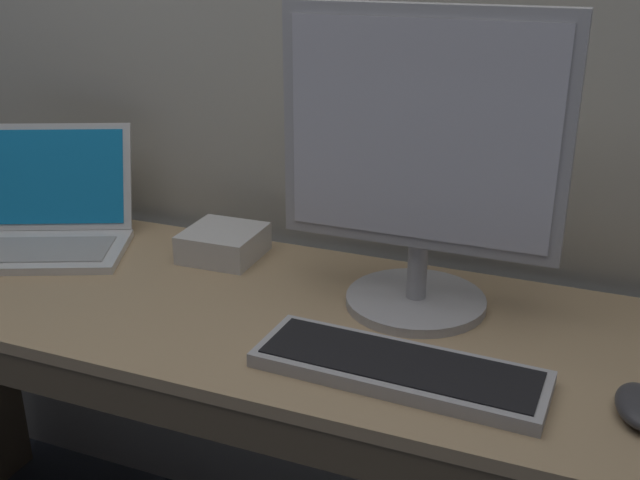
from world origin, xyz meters
name	(u,v)px	position (x,y,z in m)	size (l,w,h in m)	color
desk	(271,424)	(0.00, -0.01, 0.54)	(1.90, 0.56, 0.78)	tan
laptop_white	(49,225)	(-0.55, 0.08, 0.83)	(0.41, 0.40, 0.23)	white
external_monitor	(421,158)	(0.24, 0.08, 1.05)	(0.47, 0.25, 0.52)	#B7B7BC
wired_keyboard	(399,369)	(0.28, -0.14, 0.79)	(0.44, 0.16, 0.02)	#BCBCC1
computer_mouse	(640,406)	(0.61, -0.11, 0.80)	(0.06, 0.11, 0.03)	#38383D
external_drive_box	(224,243)	(-0.18, 0.17, 0.81)	(0.15, 0.15, 0.06)	silver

